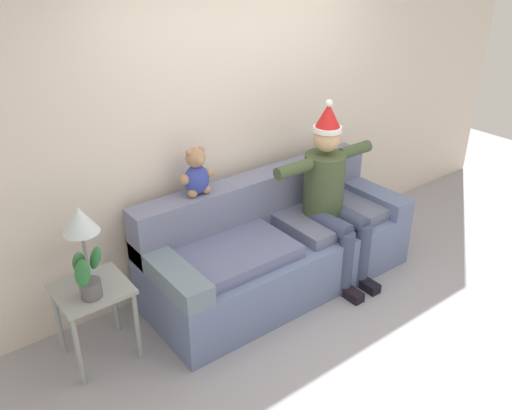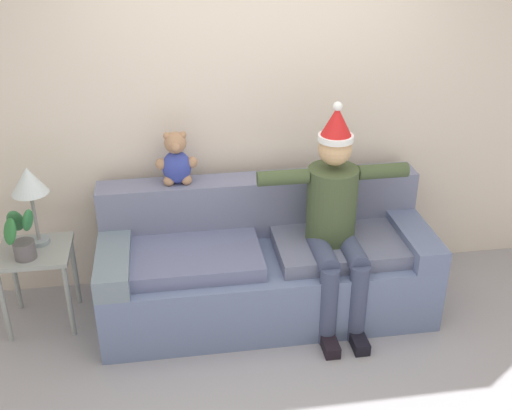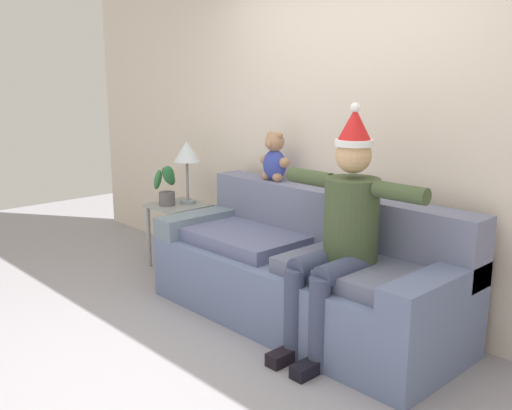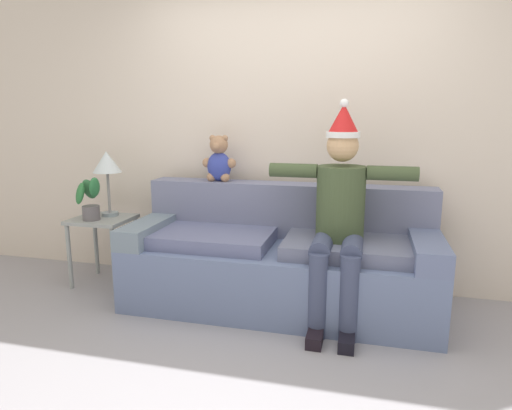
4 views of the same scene
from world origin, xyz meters
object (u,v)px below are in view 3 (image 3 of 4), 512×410
person_seated (341,228)px  couch (305,273)px  side_table (179,216)px  table_lamp (187,155)px  potted_plant (166,186)px  teddy_bear (274,159)px

person_seated → couch: bearing=159.0°
person_seated → side_table: person_seated is taller
person_seated → table_lamp: person_seated is taller
person_seated → potted_plant: 2.05m
couch → table_lamp: size_ratio=4.10×
person_seated → potted_plant: person_seated is taller
couch → teddy_bear: bearing=155.2°
person_seated → potted_plant: bearing=176.8°
table_lamp → potted_plant: table_lamp is taller
person_seated → teddy_bear: bearing=156.8°
couch → table_lamp: table_lamp is taller
side_table → table_lamp: (0.02, 0.09, 0.55)m
teddy_bear → side_table: (-0.99, -0.22, -0.60)m
couch → side_table: size_ratio=3.92×
couch → teddy_bear: 0.96m
teddy_bear → side_table: size_ratio=0.65×
couch → person_seated: bearing=-21.0°
person_seated → potted_plant: (-2.04, 0.12, -0.04)m
teddy_bear → potted_plant: size_ratio=0.99×
person_seated → side_table: bearing=173.9°
teddy_bear → potted_plant: 1.12m
potted_plant → side_table: bearing=69.0°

